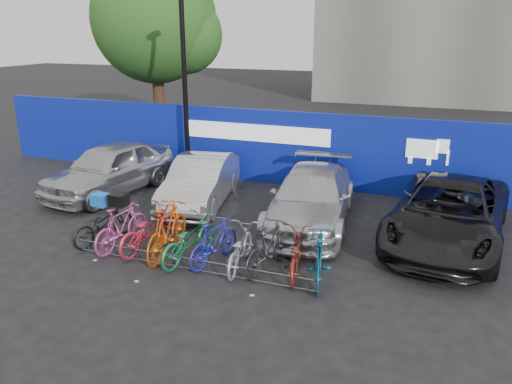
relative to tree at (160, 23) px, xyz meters
The scene contains 21 objects.
ground 13.14m from the tree, 56.03° to the right, with size 100.00×100.00×0.00m, color black.
hoarding 8.80m from the tree, 30.89° to the right, with size 22.00×0.18×2.40m.
tree is the anchor object (origin of this frame).
lamppost 6.14m from the tree, 52.49° to the right, with size 0.25×0.50×6.11m.
bike_rack 13.55m from the tree, 57.55° to the right, with size 5.60×0.03×0.30m.
car_0 8.29m from the tree, 73.54° to the right, with size 1.85×4.59×1.56m, color #B0B1B5.
car_1 9.56m from the tree, 53.03° to the right, with size 1.46×4.19×1.38m, color #B1B0B5.
car_2 11.89m from the tree, 40.04° to the right, with size 1.98×4.86×1.41m, color #B5B5BA.
car_3 14.48m from the tree, 31.28° to the right, with size 2.45×5.32×1.48m, color black.
bike_0 11.78m from the tree, 67.55° to the right, with size 0.61×1.75×0.92m, color black.
bike_1 12.11m from the tree, 64.90° to the right, with size 0.49×1.75×1.05m, color #C8479A.
bike_2 12.26m from the tree, 61.66° to the right, with size 0.67×1.91×1.00m, color red.
bike_3 12.58m from the tree, 59.55° to the right, with size 0.57×2.03×1.22m, color #D2580E.
bike_4 12.94m from the tree, 57.40° to the right, with size 0.65×1.87×0.98m, color #1B7E49.
bike_5 13.20m from the tree, 54.97° to the right, with size 0.47×1.65×0.99m, color #2226AF.
bike_6 13.55m from the tree, 52.79° to the right, with size 0.60×1.72×0.90m, color #9B9EA3.
bike_7 13.78m from the tree, 50.35° to the right, with size 0.50×1.76×1.05m, color #29292B.
bike_8 14.17m from the tree, 48.43° to the right, with size 0.62×1.78×0.93m, color maroon.
bike_9 14.60m from the tree, 47.17° to the right, with size 0.50×1.78×1.07m, color #0F516A.
cargo_crate 11.55m from the tree, 67.55° to the right, with size 0.40×0.31×0.29m, color blue.
cargo_topcase 11.88m from the tree, 64.90° to the right, with size 0.38×0.34×0.28m, color black.
Camera 1 is at (4.64, -9.00, 4.90)m, focal length 35.00 mm.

